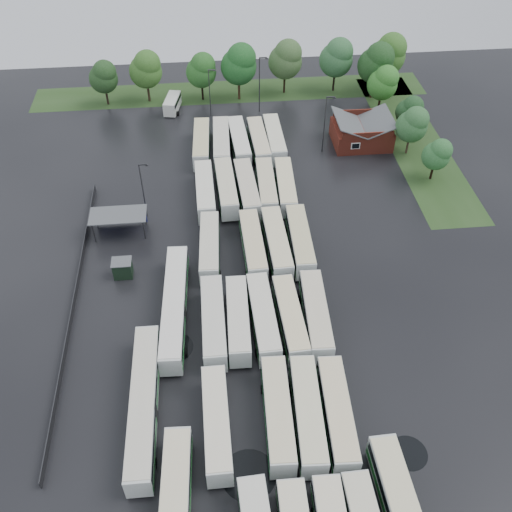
{
  "coord_description": "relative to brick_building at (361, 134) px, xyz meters",
  "views": [
    {
      "loc": [
        -3.54,
        -44.46,
        55.41
      ],
      "look_at": [
        2.0,
        12.0,
        2.5
      ],
      "focal_mm": 40.0,
      "sensor_mm": 36.0,
      "label": 1
    }
  ],
  "objects": [
    {
      "name": "bus_r3c2",
      "position": [
        -22.18,
        -28.02,
        0.09
      ],
      "size": [
        3.01,
        12.86,
        3.56
      ],
      "rotation": [
        0.0,
        0.0,
        0.02
      ],
      "color": "silver",
      "rests_on": "ground"
    },
    {
      "name": "bus_r1c4",
      "position": [
        -15.76,
        -55.43,
        0.1
      ],
      "size": [
        3.3,
        12.95,
        3.57
      ],
      "rotation": [
        0.0,
        0.0,
        -0.05
      ],
      "color": "silver",
      "rests_on": "ground"
    },
    {
      "name": "bus_r4c0",
      "position": [
        -28.44,
        -14.62,
        0.13
      ],
      "size": [
        2.98,
        13.06,
        3.62
      ],
      "rotation": [
        0.0,
        0.0,
        0.02
      ],
      "color": "silver",
      "rests_on": "ground"
    },
    {
      "name": "tree_north_3",
      "position": [
        -20.36,
        18.65,
        5.6
      ],
      "size": [
        7.01,
        7.01,
        11.6
      ],
      "color": "#3A2819",
      "rests_on": "ground"
    },
    {
      "name": "bus_r2c3",
      "position": [
        -18.84,
        -41.79,
        0.04
      ],
      "size": [
        3.14,
        12.56,
        3.47
      ],
      "rotation": [
        0.0,
        0.0,
        0.04
      ],
      "color": "silver",
      "rests_on": "ground"
    },
    {
      "name": "bus_r2c2",
      "position": [
        -22.15,
        -41.4,
        0.1
      ],
      "size": [
        3.14,
        12.95,
        3.58
      ],
      "rotation": [
        0.0,
        0.0,
        0.03
      ],
      "color": "silver",
      "rests_on": "ground"
    },
    {
      "name": "bus_r3c0",
      "position": [
        -28.24,
        -27.68,
        0.04
      ],
      "size": [
        3.23,
        12.58,
        3.47
      ],
      "rotation": [
        0.0,
        0.0,
        -0.05
      ],
      "color": "silver",
      "rests_on": "ground"
    },
    {
      "name": "bus_r1c2",
      "position": [
        -22.04,
        -54.88,
        0.12
      ],
      "size": [
        3.2,
        13.03,
        3.6
      ],
      "rotation": [
        0.0,
        0.0,
        -0.04
      ],
      "color": "silver",
      "rests_on": "ground"
    },
    {
      "name": "bus_r5c4",
      "position": [
        -15.77,
        -0.51,
        0.11
      ],
      "size": [
        2.86,
        12.95,
        3.6
      ],
      "rotation": [
        0.0,
        0.0,
        0.01
      ],
      "color": "silver",
      "rests_on": "ground"
    },
    {
      "name": "bus_r4c1",
      "position": [
        -25.08,
        -14.08,
        0.12
      ],
      "size": [
        3.22,
        13.08,
        3.62
      ],
      "rotation": [
        0.0,
        0.0,
        0.04
      ],
      "color": "silver",
      "rests_on": "ground"
    },
    {
      "name": "tree_north_2",
      "position": [
        -27.72,
        19.14,
        4.46
      ],
      "size": [
        5.94,
        5.94,
        9.84
      ],
      "color": "black",
      "rests_on": "ground"
    },
    {
      "name": "artic_bus_west_c",
      "position": [
        -36.25,
        -52.23,
        0.11
      ],
      "size": [
        2.93,
        19.25,
        3.57
      ],
      "rotation": [
        0.0,
        0.0,
        -0.01
      ],
      "color": "silver",
      "rests_on": "ground"
    },
    {
      "name": "bus_r2c1",
      "position": [
        -25.25,
        -41.36,
        0.04
      ],
      "size": [
        3.0,
        12.54,
        3.47
      ],
      "rotation": [
        0.0,
        0.0,
        -0.03
      ],
      "color": "silver",
      "rests_on": "ground"
    },
    {
      "name": "puddle_2",
      "position": [
        -33.31,
        -43.36,
        -1.86
      ],
      "size": [
        4.78,
        4.78,
        0.01
      ],
      "primitive_type": "cylinder",
      "color": "black",
      "rests_on": "ground"
    },
    {
      "name": "bus_r1c0",
      "position": [
        -28.55,
        -55.33,
        0.07
      ],
      "size": [
        2.8,
        12.65,
        3.51
      ],
      "rotation": [
        0.0,
        0.0,
        0.01
      ],
      "color": "silver",
      "rests_on": "ground"
    },
    {
      "name": "brick_building",
      "position": [
        0.0,
        0.0,
        0.0
      ],
      "size": [
        10.07,
        8.6,
        5.39
      ],
      "color": "maroon",
      "rests_on": "ground"
    },
    {
      "name": "lamp_post_back_w",
      "position": [
        -26.4,
        12.42,
        3.6
      ],
      "size": [
        1.45,
        0.28,
        9.41
      ],
      "color": "#2D2D30",
      "rests_on": "ground"
    },
    {
      "name": "tree_north_6",
      "position": [
        9.56,
        19.97,
        5.78
      ],
      "size": [
        7.17,
        7.17,
        11.88
      ],
      "color": "black",
      "rests_on": "ground"
    },
    {
      "name": "bus_r5c3",
      "position": [
        -18.62,
        -1.08,
        0.08
      ],
      "size": [
        3.15,
        12.81,
        3.54
      ],
      "rotation": [
        0.0,
        0.0,
        0.04
      ],
      "color": "silver",
      "rests_on": "ground"
    },
    {
      "name": "tree_east_0",
      "position": [
        9.24,
        -12.17,
        3.01
      ],
      "size": [
        4.59,
        4.58,
        7.58
      ],
      "color": "black",
      "rests_on": "ground"
    },
    {
      "name": "grass_strip_north",
      "position": [
        -22.0,
        22.03,
        -1.86
      ],
      "size": [
        80.0,
        10.0,
        0.01
      ],
      "primitive_type": "cube",
      "color": "#26421A",
      "rests_on": "ground"
    },
    {
      "name": "bus_r4c3",
      "position": [
        -18.75,
        -14.32,
        0.05
      ],
      "size": [
        3.0,
        12.58,
        3.48
      ],
      "rotation": [
        0.0,
        0.0,
        -0.03
      ],
      "color": "silver",
      "rests_on": "ground"
    },
    {
      "name": "tree_east_3",
      "position": [
        6.3,
        10.86,
        4.25
      ],
      "size": [
        5.74,
        5.74,
        9.51
      ],
      "color": "black",
      "rests_on": "ground"
    },
    {
      "name": "tree_east_1",
      "position": [
        7.46,
        -4.15,
        3.93
      ],
      "size": [
        5.44,
        5.44,
        9.01
      ],
      "color": "#3B2E20",
      "rests_on": "ground"
    },
    {
      "name": "lamp_post_back_e",
      "position": [
        -16.88,
        13.29,
        4.49
      ],
      "size": [
        1.68,
        0.33,
        10.94
      ],
      "color": "#2D2D30",
      "rests_on": "ground"
    },
    {
      "name": "bus_r3c4",
      "position": [
        -15.45,
        -27.68,
        0.12
      ],
      "size": [
        3.05,
        13.05,
        3.62
      ],
      "rotation": [
        0.0,
        0.0,
        -0.02
      ],
      "color": "silver",
      "rests_on": "ground"
    },
    {
      "name": "puddle_1",
      "position": [
        -15.73,
        -63.61,
        -1.86
      ],
      "size": [
        4.41,
        4.41,
        0.01
      ],
      "primitive_type": "cylinder",
      "color": "black",
      "rests_on": "ground"
    },
    {
      "name": "bus_r2c0",
      "position": [
        -28.28,
        -41.47,
        0.14
      ],
      "size": [
        2.84,
        13.1,
        3.64
      ],
      "rotation": [
        0.0,
        0.0,
        -0.0
      ],
      "color": "silver",
      "rests_on": "ground"
    },
    {
      "name": "puddle_0",
      "position": [
        -25.63,
        -60.33,
        -1.86
      ],
      "size": [
        5.66,
        5.66,
        0.01
      ],
      "primitive_type": "cylinder",
      "color": "black",
      "rests_on": "ground"
    },
    {
      "name": "lamp_post_ne",
      "position": [
        -7.25,
        -2.05,
        4.24
      ],
      "size": [
        1.62,
        0.32,
        10.52
      ],
      "color": "#2D2D30",
      "rests_on": "ground"
    },
    {
      "name": "artic_bus_west_b",
      "position": [
        -33.03,
        -38.39,
        0.11
      ],
      "size": [
        3.57,
        19.3,
        3.56
      ],
      "rotation": [
        0.0,
        0.0,
        -0.05
      ],
      "color": "silver",
      "rests_on": "ground"
    },
    {
      "name": "tree_north_5",
      "position": [
        -0.77,
        20.39,
        5.29
      ],
      "size": [
        6.72,
        6.72,
        11.12
      ],
      "color": "black",
      "rests_on": "ground"
    },
    {
      "name": "tree_east_2",
      "position": [
        8.93,
        1.93,
        3.14
      ],
      "size": [
        4.74,
        4.71,
        7.79
      ],
      "color": "#3A2A17",
      "rests_on": "ground"
    },
    {
      "name": "bus_r5c2",
      "position": [
        -22.01,
        -0.72,
        0.12
      ],
      "size": [
        3.36,
        13.06,
        3.6
      ],
      "rotation": [
        0.0,
        0.0,
        0.05
      ],
      "color": "silver",
      "rests_on": "ground"
    },
    {
      "name": "tree_north_1",
      "position": [
        -38.42,
        19.55,
        4.94
      ],
      "size": [
        6.39,
        6.39,
        10.58
      ],
      "color": "#312419",
      "rests_on": "ground"
    },
    {
      "name": "tree_east_4",
      "position": [
        6.29,
        16.66,
        5.53
      ],
      "size": [
        6.94,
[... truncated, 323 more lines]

